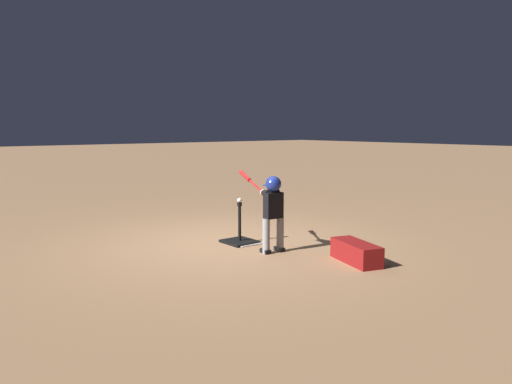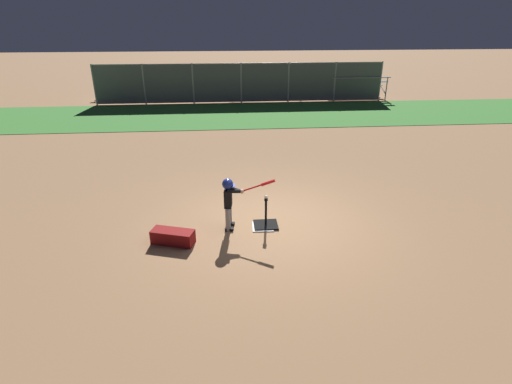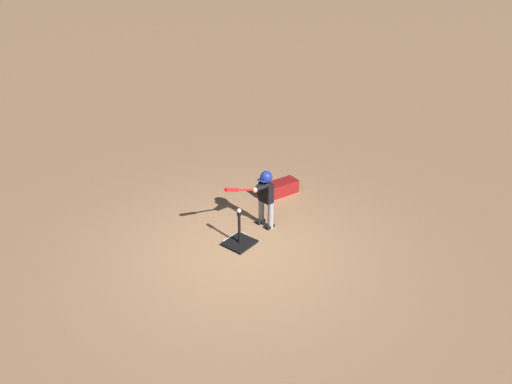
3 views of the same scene
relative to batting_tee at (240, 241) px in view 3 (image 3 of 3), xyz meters
The scene contains 6 objects.
ground_plane 0.24m from the batting_tee, 50.24° to the left, with size 90.00×90.00×0.00m, color #99704C.
home_plate 0.11m from the batting_tee, 142.77° to the right, with size 0.44×0.44×0.02m, color white.
batting_tee is the anchor object (origin of this frame).
batter_child 0.99m from the batting_tee, behind, with size 1.08×0.36×1.14m.
baseball 0.62m from the batting_tee, 90.00° to the right, with size 0.07×0.07×0.07m, color white.
equipment_bag 1.99m from the batting_tee, 164.06° to the right, with size 0.84×0.32×0.28m, color maroon.
Camera 3 is at (5.43, 4.65, 5.04)m, focal length 35.00 mm.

